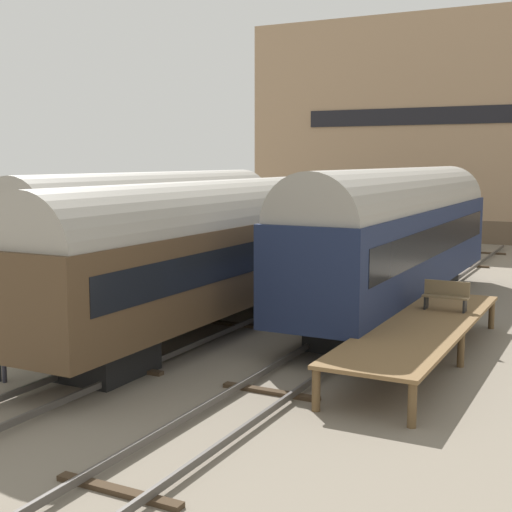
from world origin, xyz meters
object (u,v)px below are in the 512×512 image
object	(u,v)px
train_car_navy	(398,231)
train_car_green	(154,230)
bench	(446,295)
person_worker	(0,345)
train_car_brown	(217,246)

from	to	relation	value
train_car_navy	train_car_green	bearing A→B (deg)	-162.11
train_car_navy	bench	bearing A→B (deg)	-56.49
person_worker	train_car_navy	bearing A→B (deg)	63.43
train_car_brown	person_worker	size ratio (longest dim) A/B	10.78
train_car_green	train_car_navy	distance (m)	9.58
train_car_brown	train_car_green	bearing A→B (deg)	148.25
train_car_brown	person_worker	bearing A→B (deg)	-105.53
train_car_green	train_car_navy	bearing A→B (deg)	17.89
bench	train_car_green	bearing A→B (deg)	174.14
train_car_brown	bench	bearing A→B (deg)	12.35
train_car_navy	bench	distance (m)	5.21
train_car_green	person_worker	world-z (taller)	train_car_green
train_car_brown	bench	distance (m)	7.60
train_car_brown	person_worker	world-z (taller)	train_car_brown
bench	person_worker	world-z (taller)	bench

